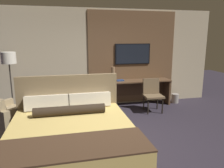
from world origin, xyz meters
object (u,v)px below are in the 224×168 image
at_px(tv, 133,54).
at_px(floor_lamp, 9,63).
at_px(desk, 134,88).
at_px(vase_tall, 113,74).
at_px(armchair_by_window, 8,118).
at_px(desk_chair, 152,92).
at_px(waste_bin, 175,98).
at_px(bed, 72,138).
at_px(book, 120,80).

bearing_deg(tv, floor_lamp, -171.42).
bearing_deg(floor_lamp, desk, 5.20).
relative_size(floor_lamp, vase_tall, 3.94).
bearing_deg(armchair_by_window, desk_chair, -130.82).
relative_size(armchair_by_window, waste_bin, 3.99).
xyz_separation_m(armchair_by_window, vase_tall, (2.62, 1.06, 0.69)).
distance_m(bed, tv, 3.61).
relative_size(book, waste_bin, 0.85).
bearing_deg(waste_bin, bed, -142.67).
height_order(tv, floor_lamp, tv).
distance_m(floor_lamp, waste_bin, 4.80).
bearing_deg(tv, desk, -90.00).
distance_m(bed, waste_bin, 4.13).
height_order(tv, armchair_by_window, tv).
distance_m(desk_chair, waste_bin, 1.20).
bearing_deg(desk_chair, tv, 114.59).
xyz_separation_m(floor_lamp, vase_tall, (2.65, 0.25, -0.42)).
distance_m(tv, book, 0.89).
xyz_separation_m(desk, vase_tall, (-0.66, -0.05, 0.44)).
distance_m(bed, vase_tall, 2.93).
relative_size(desk, book, 9.03).
bearing_deg(waste_bin, armchair_by_window, -167.53).
xyz_separation_m(bed, armchair_by_window, (-1.31, 1.49, -0.08)).
height_order(tv, vase_tall, tv).
bearing_deg(bed, desk_chair, 40.94).
distance_m(desk_chair, armchair_by_window, 3.63).
xyz_separation_m(tv, floor_lamp, (-3.32, -0.50, -0.13)).
bearing_deg(tv, waste_bin, -12.72).
xyz_separation_m(bed, desk_chair, (2.28, 1.98, 0.17)).
xyz_separation_m(tv, desk_chair, (0.31, -0.82, -0.98)).
distance_m(desk_chair, book, 1.00).
bearing_deg(armchair_by_window, desk, -119.83).
distance_m(desk_chair, floor_lamp, 3.74).
xyz_separation_m(bed, book, (1.52, 2.58, 0.42)).
height_order(armchair_by_window, floor_lamp, floor_lamp).
height_order(bed, desk, bed).
xyz_separation_m(desk, desk_chair, (0.31, -0.62, 0.00)).
bearing_deg(desk_chair, armchair_by_window, -168.30).
height_order(bed, floor_lamp, floor_lamp).
height_order(vase_tall, waste_bin, vase_tall).
xyz_separation_m(bed, desk, (1.97, 2.60, 0.17)).
bearing_deg(book, armchair_by_window, -158.86).
relative_size(bed, floor_lamp, 1.33).
relative_size(desk, desk_chair, 2.41).
distance_m(bed, floor_lamp, 2.86).
bearing_deg(tv, bed, -125.10).
xyz_separation_m(desk, tv, (0.00, 0.20, 0.99)).
xyz_separation_m(armchair_by_window, book, (2.84, 1.10, 0.50)).
bearing_deg(desk, floor_lamp, -174.80).
height_order(armchair_by_window, vase_tall, vase_tall).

